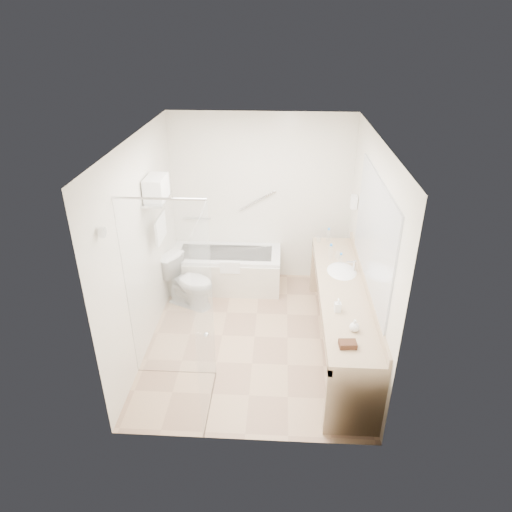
# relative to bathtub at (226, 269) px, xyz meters

# --- Properties ---
(floor) EXTENTS (3.20, 3.20, 0.00)m
(floor) POSITION_rel_bathtub_xyz_m (0.50, -1.24, -0.28)
(floor) COLOR tan
(floor) RESTS_ON ground
(ceiling) EXTENTS (2.60, 3.20, 0.10)m
(ceiling) POSITION_rel_bathtub_xyz_m (0.50, -1.24, 2.22)
(ceiling) COLOR white
(ceiling) RESTS_ON wall_back
(wall_back) EXTENTS (2.60, 0.10, 2.50)m
(wall_back) POSITION_rel_bathtub_xyz_m (0.50, 0.36, 0.97)
(wall_back) COLOR silver
(wall_back) RESTS_ON ground
(wall_front) EXTENTS (2.60, 0.10, 2.50)m
(wall_front) POSITION_rel_bathtub_xyz_m (0.50, -2.84, 0.97)
(wall_front) COLOR silver
(wall_front) RESTS_ON ground
(wall_left) EXTENTS (0.10, 3.20, 2.50)m
(wall_left) POSITION_rel_bathtub_xyz_m (-0.80, -1.24, 0.97)
(wall_left) COLOR silver
(wall_left) RESTS_ON ground
(wall_right) EXTENTS (0.10, 3.20, 2.50)m
(wall_right) POSITION_rel_bathtub_xyz_m (1.80, -1.24, 0.97)
(wall_right) COLOR silver
(wall_right) RESTS_ON ground
(bathtub) EXTENTS (1.60, 0.73, 0.59)m
(bathtub) POSITION_rel_bathtub_xyz_m (0.00, 0.00, 0.00)
(bathtub) COLOR silver
(bathtub) RESTS_ON floor
(grab_bar_short) EXTENTS (0.40, 0.03, 0.03)m
(grab_bar_short) POSITION_rel_bathtub_xyz_m (-0.45, 0.32, 0.67)
(grab_bar_short) COLOR silver
(grab_bar_short) RESTS_ON wall_back
(grab_bar_long) EXTENTS (0.53, 0.03, 0.33)m
(grab_bar_long) POSITION_rel_bathtub_xyz_m (0.45, 0.32, 0.97)
(grab_bar_long) COLOR silver
(grab_bar_long) RESTS_ON wall_back
(shower_enclosure) EXTENTS (0.96, 0.91, 2.11)m
(shower_enclosure) POSITION_rel_bathtub_xyz_m (-0.13, -2.16, 0.79)
(shower_enclosure) COLOR silver
(shower_enclosure) RESTS_ON floor
(towel_shelf) EXTENTS (0.24, 0.55, 0.81)m
(towel_shelf) POSITION_rel_bathtub_xyz_m (-0.67, -0.89, 1.48)
(towel_shelf) COLOR silver
(towel_shelf) RESTS_ON wall_left
(vanity_counter) EXTENTS (0.55, 2.70, 0.95)m
(vanity_counter) POSITION_rel_bathtub_xyz_m (1.52, -1.39, 0.36)
(vanity_counter) COLOR tan
(vanity_counter) RESTS_ON floor
(sink) EXTENTS (0.40, 0.52, 0.14)m
(sink) POSITION_rel_bathtub_xyz_m (1.55, -0.99, 0.54)
(sink) COLOR silver
(sink) RESTS_ON vanity_counter
(faucet) EXTENTS (0.03, 0.03, 0.14)m
(faucet) POSITION_rel_bathtub_xyz_m (1.70, -0.99, 0.65)
(faucet) COLOR silver
(faucet) RESTS_ON vanity_counter
(mirror) EXTENTS (0.02, 2.00, 1.20)m
(mirror) POSITION_rel_bathtub_xyz_m (1.79, -1.39, 1.27)
(mirror) COLOR #B1B5BD
(mirror) RESTS_ON wall_right
(hairdryer_unit) EXTENTS (0.08, 0.10, 0.18)m
(hairdryer_unit) POSITION_rel_bathtub_xyz_m (1.75, -0.19, 1.17)
(hairdryer_unit) COLOR white
(hairdryer_unit) RESTS_ON wall_right
(toilet) EXTENTS (0.84, 0.68, 0.72)m
(toilet) POSITION_rel_bathtub_xyz_m (-0.45, -0.54, 0.08)
(toilet) COLOR silver
(toilet) RESTS_ON floor
(amenity_basket) EXTENTS (0.17, 0.12, 0.05)m
(amenity_basket) POSITION_rel_bathtub_xyz_m (1.45, -2.44, 0.60)
(amenity_basket) COLOR #402317
(amenity_basket) RESTS_ON vanity_counter
(soap_bottle_a) EXTENTS (0.07, 0.15, 0.07)m
(soap_bottle_a) POSITION_rel_bathtub_xyz_m (1.41, -1.86, 0.61)
(soap_bottle_a) COLOR white
(soap_bottle_a) RESTS_ON vanity_counter
(soap_bottle_b) EXTENTS (0.12, 0.14, 0.10)m
(soap_bottle_b) POSITION_rel_bathtub_xyz_m (1.54, -2.19, 0.62)
(soap_bottle_b) COLOR white
(soap_bottle_b) RESTS_ON vanity_counter
(water_bottle_left) EXTENTS (0.06, 0.06, 0.19)m
(water_bottle_left) POSITION_rel_bathtub_xyz_m (1.46, -0.14, 0.66)
(water_bottle_left) COLOR silver
(water_bottle_left) RESTS_ON vanity_counter
(water_bottle_mid) EXTENTS (0.05, 0.05, 0.17)m
(water_bottle_mid) POSITION_rel_bathtub_xyz_m (1.55, -0.85, 0.65)
(water_bottle_mid) COLOR silver
(water_bottle_mid) RESTS_ON vanity_counter
(water_bottle_right) EXTENTS (0.06, 0.06, 0.20)m
(water_bottle_right) POSITION_rel_bathtub_xyz_m (1.44, -0.66, 0.67)
(water_bottle_right) COLOR silver
(water_bottle_right) RESTS_ON vanity_counter
(drinking_glass_near) EXTENTS (0.08, 0.08, 0.08)m
(drinking_glass_near) POSITION_rel_bathtub_xyz_m (1.32, -0.18, 0.61)
(drinking_glass_near) COLOR silver
(drinking_glass_near) RESTS_ON vanity_counter
(drinking_glass_far) EXTENTS (0.09, 0.09, 0.09)m
(drinking_glass_far) POSITION_rel_bathtub_xyz_m (1.54, -0.66, 0.62)
(drinking_glass_far) COLOR silver
(drinking_glass_far) RESTS_ON vanity_counter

